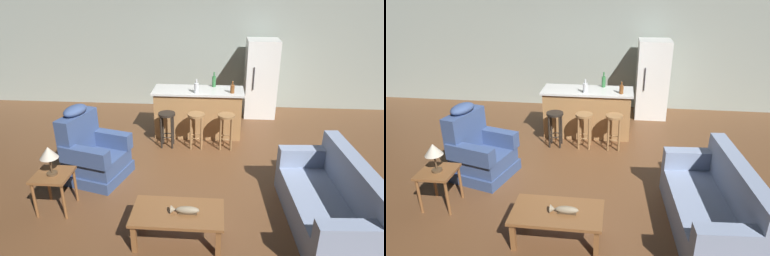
{
  "view_description": "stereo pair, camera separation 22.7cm",
  "coord_description": "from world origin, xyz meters",
  "views": [
    {
      "loc": [
        0.37,
        -5.16,
        2.96
      ],
      "look_at": [
        -0.02,
        -0.1,
        0.75
      ],
      "focal_mm": 32.0,
      "sensor_mm": 36.0,
      "label": 1
    },
    {
      "loc": [
        0.6,
        -5.14,
        2.96
      ],
      "look_at": [
        -0.02,
        -0.1,
        0.75
      ],
      "focal_mm": 32.0,
      "sensor_mm": 36.0,
      "label": 2
    }
  ],
  "objects": [
    {
      "name": "kitchen_island",
      "position": [
        0.0,
        1.35,
        0.48
      ],
      "size": [
        1.8,
        0.7,
        0.95
      ],
      "color": "#9E7042",
      "rests_on": "ground_plane"
    },
    {
      "name": "end_table",
      "position": [
        -1.8,
        -1.35,
        0.46
      ],
      "size": [
        0.48,
        0.48,
        0.56
      ],
      "color": "brown",
      "rests_on": "ground_plane"
    },
    {
      "name": "couch",
      "position": [
        1.85,
        -1.43,
        0.34
      ],
      "size": [
        0.95,
        1.95,
        0.94
      ],
      "rotation": [
        0.0,
        0.0,
        3.2
      ],
      "color": "#8493B2",
      "rests_on": "ground_plane"
    },
    {
      "name": "bottle_short_amber",
      "position": [
        -0.03,
        1.15,
        1.05
      ],
      "size": [
        0.09,
        0.09,
        0.27
      ],
      "color": "silver",
      "rests_on": "kitchen_island"
    },
    {
      "name": "bottle_tall_green",
      "position": [
        0.3,
        1.58,
        1.07
      ],
      "size": [
        0.08,
        0.08,
        0.31
      ],
      "color": "#2D6B38",
      "rests_on": "kitchen_island"
    },
    {
      "name": "bar_stool_right",
      "position": [
        0.56,
        0.72,
        0.47
      ],
      "size": [
        0.32,
        0.32,
        0.68
      ],
      "color": "olive",
      "rests_on": "ground_plane"
    },
    {
      "name": "bar_stool_middle",
      "position": [
        0.0,
        0.72,
        0.47
      ],
      "size": [
        0.32,
        0.32,
        0.68
      ],
      "color": "olive",
      "rests_on": "ground_plane"
    },
    {
      "name": "bottle_wine_dark",
      "position": [
        0.66,
        1.18,
        1.04
      ],
      "size": [
        0.08,
        0.08,
        0.23
      ],
      "color": "brown",
      "rests_on": "kitchen_island"
    },
    {
      "name": "table_lamp",
      "position": [
        -1.8,
        -1.36,
        0.87
      ],
      "size": [
        0.24,
        0.24,
        0.41
      ],
      "color": "#4C3823",
      "rests_on": "end_table"
    },
    {
      "name": "fish_figurine",
      "position": [
        0.03,
        -1.87,
        0.46
      ],
      "size": [
        0.34,
        0.1,
        0.1
      ],
      "color": "#4C3823",
      "rests_on": "coffee_table"
    },
    {
      "name": "bar_stool_left",
      "position": [
        -0.55,
        0.72,
        0.47
      ],
      "size": [
        0.32,
        0.32,
        0.68
      ],
      "color": "black",
      "rests_on": "ground_plane"
    },
    {
      "name": "coffee_table",
      "position": [
        -0.05,
        -1.85,
        0.36
      ],
      "size": [
        1.1,
        0.6,
        0.42
      ],
      "color": "brown",
      "rests_on": "ground_plane"
    },
    {
      "name": "recliner_near_lamp",
      "position": [
        -1.57,
        -0.47,
        0.42
      ],
      "size": [
        1.03,
        1.03,
        1.2
      ],
      "rotation": [
        0.0,
        0.0,
        -0.27
      ],
      "color": "#384C7A",
      "rests_on": "ground_plane"
    },
    {
      "name": "refrigerator",
      "position": [
        1.35,
        2.55,
        0.88
      ],
      "size": [
        0.7,
        0.69,
        1.76
      ],
      "color": "white",
      "rests_on": "ground_plane"
    },
    {
      "name": "ground_plane",
      "position": [
        0.0,
        0.0,
        0.0
      ],
      "size": [
        12.0,
        12.0,
        0.0
      ],
      "color": "brown"
    },
    {
      "name": "back_wall",
      "position": [
        0.0,
        3.12,
        1.3
      ],
      "size": [
        12.0,
        0.05,
        2.6
      ],
      "color": "#939E93",
      "rests_on": "ground_plane"
    }
  ]
}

